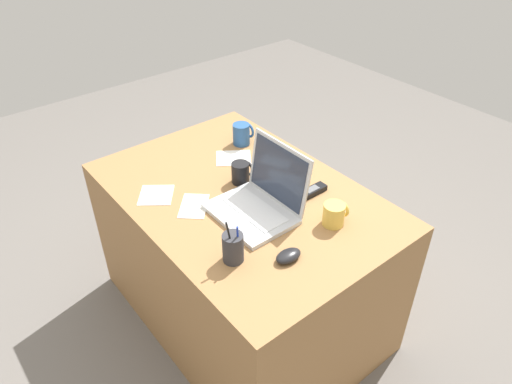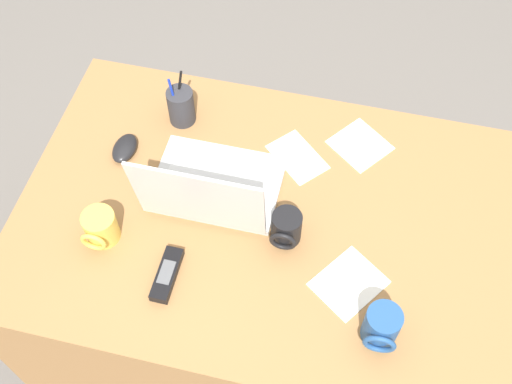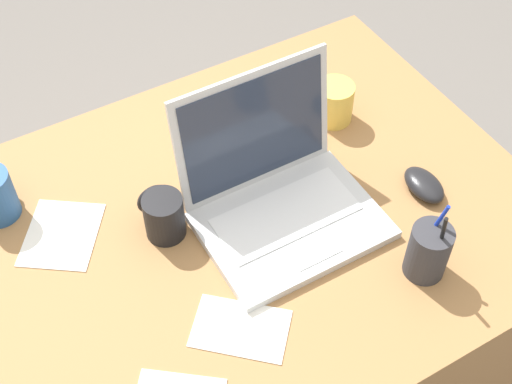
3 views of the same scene
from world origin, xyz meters
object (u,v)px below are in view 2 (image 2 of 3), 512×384
Objects in this scene: laptop at (211,188)px; coffee_mug_white at (286,229)px; coffee_mug_spare at (381,327)px; pen_holder at (181,106)px; computer_mouse at (125,148)px; coffee_mug_tall at (100,228)px; cordless_phone at (167,274)px.

laptop is 0.22m from coffee_mug_white.
pen_holder is at bearing -39.67° from coffee_mug_spare.
computer_mouse is 1.09× the size of coffee_mug_white.
coffee_mug_spare reaches higher than coffee_mug_tall.
coffee_mug_white reaches higher than computer_mouse.
coffee_mug_spare reaches higher than coffee_mug_white.
computer_mouse is 0.19m from pen_holder.
coffee_mug_tall is at bearing -8.13° from coffee_mug_spare.
laptop is 0.29m from coffee_mug_tall.
computer_mouse is at bearing -55.83° from cordless_phone.
laptop is 3.29× the size of computer_mouse.
laptop is 1.91× the size of pen_holder.
pen_holder is at bearing -126.93° from computer_mouse.
coffee_mug_spare is (-0.46, 0.27, -0.00)m from laptop.
computer_mouse is 0.71× the size of cordless_phone.
coffee_mug_white is 0.31m from cordless_phone.
coffee_mug_white is 0.45m from coffee_mug_tall.
laptop is 0.53m from coffee_mug_spare.
coffee_mug_spare is at bearing 176.52° from cordless_phone.
coffee_mug_tall is (-0.04, 0.26, 0.03)m from computer_mouse.
cordless_phone is 0.81× the size of pen_holder.
cordless_phone is (-0.19, 0.07, -0.03)m from coffee_mug_tall.
cordless_phone is (-0.23, 0.33, -0.00)m from computer_mouse.
coffee_mug_tall reaches higher than computer_mouse.
coffee_mug_white is (-0.48, 0.16, 0.03)m from computer_mouse.
pen_holder reaches higher than computer_mouse.
pen_holder is (-0.12, -0.15, 0.04)m from computer_mouse.
cordless_phone is at bearing 102.65° from pen_holder.
coffee_mug_white reaches higher than cordless_phone.
coffee_mug_spare is 0.51m from cordless_phone.
computer_mouse reaches higher than cordless_phone.
coffee_mug_spare is at bearing 141.87° from coffee_mug_white.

